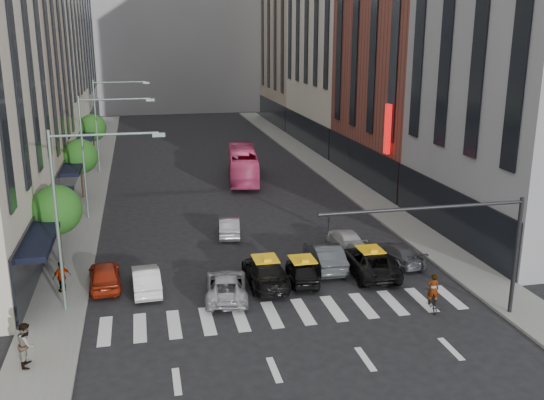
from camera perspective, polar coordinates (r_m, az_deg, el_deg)
ground at (r=29.40m, az=2.57°, el=-11.80°), size 160.00×160.00×0.00m
sidewalk_left at (r=57.01m, az=-16.71°, el=1.21°), size 3.00×96.00×0.15m
sidewalk_right at (r=59.72m, az=5.84°, el=2.42°), size 3.00×96.00×0.15m
building_left_b at (r=54.20m, az=-23.79°, el=12.65°), size 8.00×16.00×24.00m
building_left_d at (r=90.80m, az=-19.56°, el=15.58°), size 8.00×18.00×30.00m
building_right_b at (r=57.43m, az=12.57°, el=14.64°), size 8.00×18.00×26.00m
building_right_d at (r=93.33m, az=2.50°, el=15.77°), size 8.00×18.00×28.00m
building_far at (r=110.53m, az=-9.27°, el=17.62°), size 30.00×10.00×36.00m
tree_near at (r=36.89m, az=-19.61°, el=-0.88°), size 2.88×2.88×4.95m
tree_mid at (r=52.39m, az=-17.62°, el=3.94°), size 2.88×2.88×4.95m
tree_far at (r=68.11m, az=-16.54°, el=6.54°), size 2.88×2.88×4.95m
streetlamp_near at (r=30.35m, az=-18.00°, el=0.27°), size 5.38×0.25×9.00m
streetlamp_mid at (r=45.96m, az=-16.26°, el=5.38°), size 5.38×0.25×9.00m
streetlamp_far at (r=61.77m, az=-15.41°, el=7.88°), size 5.38×0.25×9.00m
traffic_signal at (r=29.66m, az=17.73°, el=-2.94°), size 10.10×0.20×6.00m
liberty_sign at (r=49.80m, az=10.83°, el=6.57°), size 0.30×0.70×4.00m
car_red at (r=34.53m, az=-15.48°, el=-6.81°), size 1.93×4.22×1.40m
car_white_front at (r=33.52m, az=-11.77°, el=-7.31°), size 1.62×4.14×1.34m
car_silver at (r=32.19m, az=-4.33°, el=-8.04°), size 2.75×4.91×1.30m
taxi_left at (r=33.65m, az=-0.63°, el=-6.75°), size 2.12×5.13×1.48m
taxi_center at (r=33.98m, az=2.87°, el=-6.68°), size 1.99×4.05×1.33m
car_grey_mid at (r=35.97m, az=5.01°, el=-5.27°), size 1.81×4.71×1.53m
taxi_right at (r=35.50m, az=9.19°, el=-5.76°), size 2.74×5.39×1.46m
car_grey_curb at (r=37.50m, az=11.78°, el=-4.92°), size 2.25×4.39×1.22m
car_row2_left at (r=41.64m, az=-4.05°, el=-2.50°), size 1.87×4.08×1.30m
car_row2_right at (r=39.47m, az=6.92°, el=-3.66°), size 1.77×4.24×1.22m
bus at (r=57.13m, az=-2.76°, el=3.35°), size 3.91×10.94×2.98m
motorcycle at (r=31.90m, az=14.83°, el=-9.13°), size 1.00×1.85×0.92m
rider at (r=31.40m, az=14.99°, el=-7.00°), size 0.67×0.52×1.64m
pedestrian_near at (r=27.51m, az=-22.09°, el=-12.47°), size 0.72×0.93×1.90m
pedestrian_far at (r=34.21m, az=-19.18°, el=-6.83°), size 1.05×0.84×1.67m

